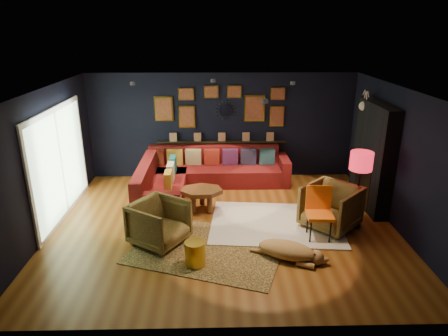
{
  "coord_description": "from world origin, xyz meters",
  "views": [
    {
      "loc": [
        -0.17,
        -6.87,
        3.65
      ],
      "look_at": [
        0.0,
        0.3,
        1.08
      ],
      "focal_mm": 32.0,
      "sensor_mm": 36.0,
      "label": 1
    }
  ],
  "objects_px": {
    "armchair_left": "(159,221)",
    "dog": "(287,247)",
    "armchair_right": "(331,205)",
    "orange_chair": "(319,208)",
    "coffee_table": "(202,193)",
    "gold_stool": "(195,254)",
    "sectional": "(196,177)",
    "pouf": "(158,213)",
    "floor_lamp": "(361,165)"
  },
  "relations": [
    {
      "from": "armchair_left",
      "to": "dog",
      "type": "bearing_deg",
      "value": -71.29
    },
    {
      "from": "armchair_right",
      "to": "dog",
      "type": "relative_size",
      "value": 0.72
    },
    {
      "from": "armchair_left",
      "to": "orange_chair",
      "type": "distance_m",
      "value": 2.85
    },
    {
      "from": "coffee_table",
      "to": "gold_stool",
      "type": "distance_m",
      "value": 2.03
    },
    {
      "from": "sectional",
      "to": "gold_stool",
      "type": "bearing_deg",
      "value": -87.91
    },
    {
      "from": "sectional",
      "to": "dog",
      "type": "height_order",
      "value": "sectional"
    },
    {
      "from": "sectional",
      "to": "pouf",
      "type": "relative_size",
      "value": 7.38
    },
    {
      "from": "pouf",
      "to": "orange_chair",
      "type": "bearing_deg",
      "value": -12.33
    },
    {
      "from": "sectional",
      "to": "pouf",
      "type": "xyz_separation_m",
      "value": [
        -0.69,
        -1.61,
        -0.14
      ]
    },
    {
      "from": "armchair_left",
      "to": "floor_lamp",
      "type": "relative_size",
      "value": 0.58
    },
    {
      "from": "pouf",
      "to": "armchair_left",
      "type": "bearing_deg",
      "value": -79.77
    },
    {
      "from": "armchair_left",
      "to": "floor_lamp",
      "type": "bearing_deg",
      "value": -47.94
    },
    {
      "from": "orange_chair",
      "to": "armchair_left",
      "type": "bearing_deg",
      "value": -173.32
    },
    {
      "from": "coffee_table",
      "to": "dog",
      "type": "relative_size",
      "value": 0.7
    },
    {
      "from": "orange_chair",
      "to": "floor_lamp",
      "type": "bearing_deg",
      "value": 29.78
    },
    {
      "from": "pouf",
      "to": "sectional",
      "type": "bearing_deg",
      "value": 66.91
    },
    {
      "from": "coffee_table",
      "to": "dog",
      "type": "distance_m",
      "value": 2.38
    },
    {
      "from": "coffee_table",
      "to": "armchair_left",
      "type": "relative_size",
      "value": 1.05
    },
    {
      "from": "pouf",
      "to": "gold_stool",
      "type": "relative_size",
      "value": 1.1
    },
    {
      "from": "dog",
      "to": "coffee_table",
      "type": "bearing_deg",
      "value": 152.18
    },
    {
      "from": "armchair_left",
      "to": "gold_stool",
      "type": "height_order",
      "value": "armchair_left"
    },
    {
      "from": "sectional",
      "to": "gold_stool",
      "type": "height_order",
      "value": "sectional"
    },
    {
      "from": "pouf",
      "to": "orange_chair",
      "type": "height_order",
      "value": "orange_chair"
    },
    {
      "from": "coffee_table",
      "to": "floor_lamp",
      "type": "relative_size",
      "value": 0.61
    },
    {
      "from": "pouf",
      "to": "orange_chair",
      "type": "distance_m",
      "value": 3.08
    },
    {
      "from": "armchair_right",
      "to": "floor_lamp",
      "type": "bearing_deg",
      "value": 51.65
    },
    {
      "from": "pouf",
      "to": "armchair_right",
      "type": "distance_m",
      "value": 3.33
    },
    {
      "from": "sectional",
      "to": "armchair_right",
      "type": "relative_size",
      "value": 3.64
    },
    {
      "from": "armchair_right",
      "to": "gold_stool",
      "type": "xyz_separation_m",
      "value": [
        -2.5,
        -1.22,
        -0.26
      ]
    },
    {
      "from": "sectional",
      "to": "orange_chair",
      "type": "distance_m",
      "value": 3.23
    },
    {
      "from": "coffee_table",
      "to": "dog",
      "type": "bearing_deg",
      "value": -52.21
    },
    {
      "from": "coffee_table",
      "to": "pouf",
      "type": "relative_size",
      "value": 1.98
    },
    {
      "from": "sectional",
      "to": "floor_lamp",
      "type": "xyz_separation_m",
      "value": [
        3.11,
        -1.86,
        0.93
      ]
    },
    {
      "from": "pouf",
      "to": "gold_stool",
      "type": "distance_m",
      "value": 1.72
    },
    {
      "from": "sectional",
      "to": "floor_lamp",
      "type": "height_order",
      "value": "floor_lamp"
    },
    {
      "from": "armchair_left",
      "to": "orange_chair",
      "type": "xyz_separation_m",
      "value": [
        2.84,
        0.16,
        0.14
      ]
    },
    {
      "from": "orange_chair",
      "to": "dog",
      "type": "xyz_separation_m",
      "value": [
        -0.69,
        -0.72,
        -0.35
      ]
    },
    {
      "from": "sectional",
      "to": "armchair_right",
      "type": "distance_m",
      "value": 3.24
    },
    {
      "from": "sectional",
      "to": "coffee_table",
      "type": "relative_size",
      "value": 3.73
    },
    {
      "from": "orange_chair",
      "to": "floor_lamp",
      "type": "height_order",
      "value": "floor_lamp"
    },
    {
      "from": "coffee_table",
      "to": "floor_lamp",
      "type": "xyz_separation_m",
      "value": [
        2.95,
        -0.75,
        0.86
      ]
    },
    {
      "from": "sectional",
      "to": "floor_lamp",
      "type": "relative_size",
      "value": 2.28
    },
    {
      "from": "dog",
      "to": "pouf",
      "type": "bearing_deg",
      "value": 173.57
    },
    {
      "from": "armchair_left",
      "to": "armchair_right",
      "type": "bearing_deg",
      "value": -47.53
    },
    {
      "from": "sectional",
      "to": "pouf",
      "type": "distance_m",
      "value": 1.75
    },
    {
      "from": "coffee_table",
      "to": "gold_stool",
      "type": "relative_size",
      "value": 2.17
    },
    {
      "from": "floor_lamp",
      "to": "gold_stool",
      "type": "bearing_deg",
      "value": -157.04
    },
    {
      "from": "coffee_table",
      "to": "sectional",
      "type": "bearing_deg",
      "value": 98.32
    },
    {
      "from": "armchair_left",
      "to": "floor_lamp",
      "type": "xyz_separation_m",
      "value": [
        3.65,
        0.56,
        0.81
      ]
    },
    {
      "from": "pouf",
      "to": "armchair_right",
      "type": "relative_size",
      "value": 0.49
    }
  ]
}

